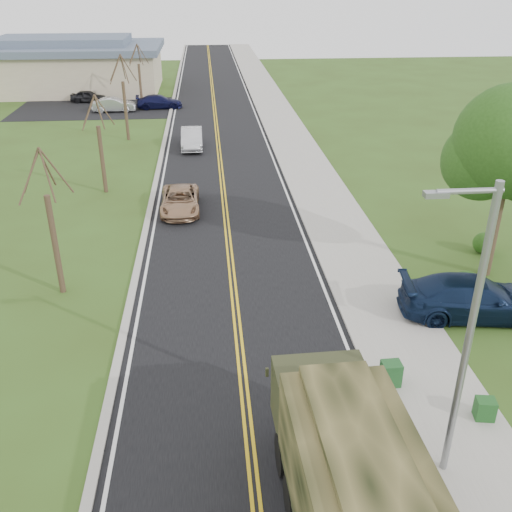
{
  "coord_description": "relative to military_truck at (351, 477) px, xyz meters",
  "views": [
    {
      "loc": [
        -0.87,
        -10.97,
        11.74
      ],
      "look_at": [
        0.88,
        8.97,
        1.8
      ],
      "focal_mm": 40.0,
      "sensor_mm": 36.0,
      "label": 1
    }
  ],
  "objects": [
    {
      "name": "military_truck",
      "position": [
        0.0,
        0.0,
        0.0
      ],
      "size": [
        2.68,
        7.18,
        3.54
      ],
      "rotation": [
        0.0,
        0.0,
        0.03
      ],
      "color": "black",
      "rests_on": "ground"
    },
    {
      "name": "curb_right",
      "position": [
        2.21,
        42.34,
        -1.97
      ],
      "size": [
        0.3,
        120.0,
        0.12
      ],
      "primitive_type": "cube",
      "color": "#9E998E",
      "rests_on": "ground"
    },
    {
      "name": "pickup_navy",
      "position": [
        6.97,
        9.08,
        -1.23
      ],
      "size": [
        5.7,
        2.83,
        1.59
      ],
      "primitive_type": "imported",
      "rotation": [
        0.0,
        0.0,
        1.46
      ],
      "color": "#0E1B35",
      "rests_on": "ground"
    },
    {
      "name": "ground",
      "position": [
        -1.94,
        2.34,
        -2.03
      ],
      "size": [
        160.0,
        160.0,
        0.0
      ],
      "primitive_type": "plane",
      "color": "#324717",
      "rests_on": "ground"
    },
    {
      "name": "sedan_silver",
      "position": [
        -3.91,
        33.54,
        -1.3
      ],
      "size": [
        1.61,
        4.43,
        1.45
      ],
      "primitive_type": "imported",
      "rotation": [
        0.0,
        0.0,
        0.02
      ],
      "color": "#BCBCC1",
      "rests_on": "ground"
    },
    {
      "name": "street_light",
      "position": [
        2.96,
        1.84,
        2.4
      ],
      "size": [
        1.65,
        0.22,
        8.0
      ],
      "color": "gray",
      "rests_on": "ground"
    },
    {
      "name": "curb_left",
      "position": [
        -6.09,
        42.34,
        -1.98
      ],
      "size": [
        0.3,
        120.0,
        0.1
      ],
      "primitive_type": "cube",
      "color": "#9E998E",
      "rests_on": "ground"
    },
    {
      "name": "road",
      "position": [
        -1.94,
        42.34,
        -2.02
      ],
      "size": [
        8.0,
        120.0,
        0.01
      ],
      "primitive_type": "cube",
      "color": "black",
      "rests_on": "ground"
    },
    {
      "name": "lot_car_silver",
      "position": [
        -11.39,
        46.7,
        -1.37
      ],
      "size": [
        4.03,
        1.5,
        1.32
      ],
      "primitive_type": "imported",
      "rotation": [
        0.0,
        0.0,
        1.6
      ],
      "color": "#ABACB0",
      "rests_on": "ground"
    },
    {
      "name": "bare_tree_d",
      "position": [
        -8.94,
        48.34,
        0.52
      ],
      "size": [
        1.88,
        2.2,
        5.91
      ],
      "color": "#38281C",
      "rests_on": "ground"
    },
    {
      "name": "utility_box_near",
      "position": [
        2.66,
        5.29,
        -1.53
      ],
      "size": [
        0.61,
        0.52,
        0.8
      ],
      "primitive_type": "cube",
      "rotation": [
        0.0,
        0.0,
        0.03
      ],
      "color": "#1B4D20",
      "rests_on": "sidewalk_right"
    },
    {
      "name": "bare_tree_a",
      "position": [
        -8.94,
        12.34,
        0.6
      ],
      "size": [
        1.93,
        2.26,
        6.08
      ],
      "color": "#38281C",
      "rests_on": "ground"
    },
    {
      "name": "lot_car_navy",
      "position": [
        -7.24,
        47.86,
        -1.39
      ],
      "size": [
        4.51,
        2.09,
        1.28
      ],
      "primitive_type": "imported",
      "rotation": [
        0.0,
        0.0,
        1.64
      ],
      "color": "black",
      "rests_on": "ground"
    },
    {
      "name": "commercial_building",
      "position": [
        -17.92,
        58.31,
        0.66
      ],
      "size": [
        25.5,
        21.5,
        5.65
      ],
      "color": "tan",
      "rests_on": "ground"
    },
    {
      "name": "lot_car_dark",
      "position": [
        -14.58,
        51.37,
        -1.43
      ],
      "size": [
        3.62,
        1.78,
        1.19
      ],
      "primitive_type": "imported",
      "rotation": [
        0.0,
        0.0,
        1.46
      ],
      "color": "black",
      "rests_on": "ground"
    },
    {
      "name": "leafy_tree",
      "position": [
        9.06,
        12.34,
        3.47
      ],
      "size": [
        4.83,
        4.5,
        8.1
      ],
      "color": "#38281C",
      "rests_on": "ground"
    },
    {
      "name": "bare_tree_b",
      "position": [
        -8.94,
        24.34,
        0.45
      ],
      "size": [
        1.83,
        2.14,
        5.73
      ],
      "color": "#38281C",
      "rests_on": "ground"
    },
    {
      "name": "utility_box_far",
      "position": [
        4.93,
        3.55,
        -1.6
      ],
      "size": [
        0.61,
        0.53,
        0.65
      ],
      "primitive_type": "cube",
      "rotation": [
        0.0,
        0.0,
        -0.16
      ],
      "color": "#1C4F1D",
      "rests_on": "sidewalk_right"
    },
    {
      "name": "suv_champagne",
      "position": [
        -4.39,
        20.85,
        -1.41
      ],
      "size": [
        2.11,
        4.48,
        1.24
      ],
      "primitive_type": "imported",
      "rotation": [
        0.0,
        0.0,
        0.01
      ],
      "color": "#A47D5C",
      "rests_on": "ground"
    },
    {
      "name": "bare_tree_c",
      "position": [
        -8.94,
        36.34,
        0.75
      ],
      "size": [
        2.04,
        2.39,
        6.42
      ],
      "color": "#38281C",
      "rests_on": "ground"
    },
    {
      "name": "sidewalk_right",
      "position": [
        3.96,
        42.34,
        -1.98
      ],
      "size": [
        3.2,
        120.0,
        0.1
      ],
      "primitive_type": "cube",
      "color": "#9E998E",
      "rests_on": "ground"
    }
  ]
}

